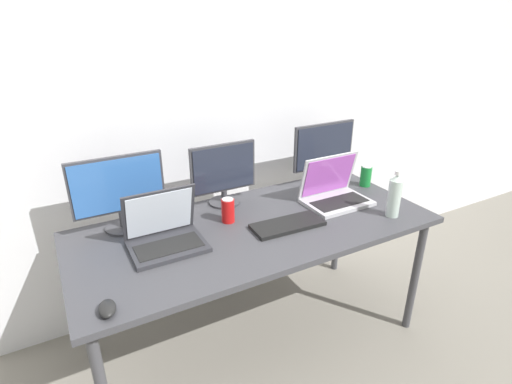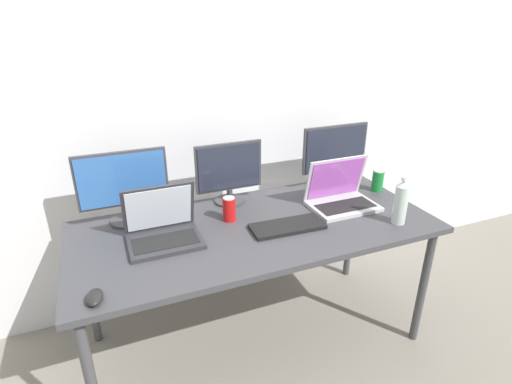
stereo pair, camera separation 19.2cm
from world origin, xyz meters
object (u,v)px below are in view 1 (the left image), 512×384
work_desk (256,235)px  monitor_left (118,190)px  keyboard_main (288,225)px  water_bottle (394,196)px  soda_can_by_laptop (228,210)px  monitor_right (324,151)px  soda_can_near_keyboard (366,176)px  laptop_secondary (334,192)px  mouse_by_keyboard (107,308)px  laptop_silver (165,233)px  monitor_center (224,173)px

work_desk → monitor_left: 0.70m
keyboard_main → work_desk: bearing=147.9°
water_bottle → soda_can_by_laptop: water_bottle is taller
monitor_right → soda_can_near_keyboard: size_ratio=3.35×
keyboard_main → soda_can_by_laptop: soda_can_by_laptop is taller
laptop_secondary → soda_can_by_laptop: laptop_secondary is taller
soda_can_near_keyboard → monitor_right: bearing=139.4°
monitor_left → monitor_right: 1.22m
work_desk → laptop_secondary: 0.53m
mouse_by_keyboard → soda_can_by_laptop: soda_can_by_laptop is taller
monitor_right → laptop_silver: bearing=-166.2°
work_desk → mouse_by_keyboard: size_ratio=17.95×
monitor_right → water_bottle: (0.04, -0.54, -0.09)m
water_bottle → laptop_secondary: bearing=119.5°
keyboard_main → mouse_by_keyboard: mouse_by_keyboard is taller
work_desk → water_bottle: 0.74m
water_bottle → soda_can_near_keyboard: (0.16, 0.37, -0.05)m
soda_can_by_laptop → soda_can_near_keyboard: bearing=1.4°
monitor_left → laptop_silver: size_ratio=1.32×
keyboard_main → water_bottle: (0.54, -0.16, 0.10)m
monitor_left → monitor_right: size_ratio=1.03×
water_bottle → soda_can_by_laptop: (-0.78, 0.35, -0.05)m
soda_can_near_keyboard → soda_can_by_laptop: bearing=-178.6°
laptop_secondary → mouse_by_keyboard: 1.33m
monitor_center → laptop_secondary: 0.62m
work_desk → water_bottle: size_ratio=7.20×
monitor_center → soda_can_by_laptop: monitor_center is taller
laptop_silver → mouse_by_keyboard: (-0.31, -0.34, -0.04)m
monitor_left → monitor_center: bearing=2.7°
monitor_right → mouse_by_keyboard: monitor_right is taller
keyboard_main → water_bottle: 0.58m
monitor_left → water_bottle: 1.37m
laptop_silver → water_bottle: 1.16m
soda_can_by_laptop → monitor_center: bearing=70.4°
laptop_secondary → soda_can_near_keyboard: (0.32, 0.09, 0.00)m
keyboard_main → soda_can_near_keyboard: bearing=19.5°
work_desk → monitor_left: monitor_left is taller
monitor_right → monitor_center: bearing=179.0°
monitor_center → water_bottle: size_ratio=1.49×
laptop_secondary → mouse_by_keyboard: laptop_secondary is taller
work_desk → soda_can_by_laptop: soda_can_by_laptop is taller
laptop_secondary → water_bottle: bearing=-60.5°
monitor_left → laptop_secondary: (1.10, -0.25, -0.14)m
work_desk → laptop_secondary: size_ratio=5.05×
work_desk → laptop_secondary: bearing=3.6°
monitor_left → soda_can_by_laptop: (0.48, -0.18, -0.14)m
monitor_center → monitor_right: bearing=-1.0°
monitor_center → water_bottle: monitor_center is taller
monitor_right → soda_can_by_laptop: 0.77m
monitor_right → keyboard_main: 0.66m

